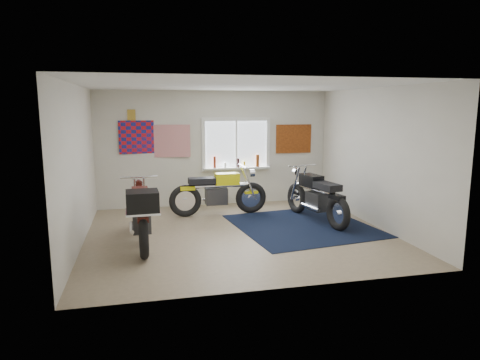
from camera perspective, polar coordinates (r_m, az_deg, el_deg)
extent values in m
plane|color=#9E896B|center=(8.02, -0.19, -7.15)|extent=(5.50, 5.50, 0.00)
plane|color=white|center=(7.68, -0.20, 12.50)|extent=(5.50, 5.50, 0.00)
plane|color=silver|center=(10.18, -3.31, 4.20)|extent=(5.50, 0.00, 5.50)
plane|color=silver|center=(5.36, 5.70, -0.87)|extent=(5.50, 0.00, 5.50)
plane|color=silver|center=(7.62, -20.81, 1.71)|extent=(0.00, 5.00, 5.00)
plane|color=silver|center=(8.76, 17.66, 2.86)|extent=(0.00, 5.00, 5.00)
cube|color=black|center=(8.60, 8.31, -6.05)|extent=(2.81, 2.90, 0.01)
cube|color=white|center=(10.25, -0.53, 4.82)|extent=(1.50, 0.02, 1.10)
cube|color=white|center=(10.20, -0.52, 8.12)|extent=(1.66, 0.06, 0.08)
cube|color=white|center=(10.30, -0.51, 1.54)|extent=(1.66, 0.06, 0.08)
cube|color=white|center=(10.09, -4.91, 4.71)|extent=(0.08, 0.06, 1.10)
cube|color=white|center=(10.43, 3.75, 4.89)|extent=(0.08, 0.06, 1.10)
cube|color=white|center=(10.23, -0.51, 4.81)|extent=(0.04, 0.06, 1.10)
cube|color=white|center=(10.24, -0.44, 1.61)|extent=(1.60, 0.16, 0.04)
cylinder|color=maroon|center=(10.11, -3.40, 2.40)|extent=(0.07, 0.07, 0.28)
cylinder|color=silver|center=(10.16, -1.98, 1.99)|extent=(0.06, 0.06, 0.12)
cylinder|color=black|center=(10.22, -0.25, 2.33)|extent=(0.06, 0.06, 0.22)
cylinder|color=gold|center=(10.26, 0.58, 2.13)|extent=(0.05, 0.05, 0.14)
cylinder|color=#672C0D|center=(10.33, 2.35, 2.62)|extent=(0.09, 0.09, 0.30)
plane|color=red|center=(9.99, -13.01, 5.59)|extent=(1.00, 0.07, 1.00)
plane|color=red|center=(10.00, -9.25, 5.15)|extent=(0.90, 0.09, 0.90)
cube|color=#A6842F|center=(9.97, -14.28, 8.41)|extent=(0.18, 0.02, 0.24)
cube|color=#A54C14|center=(10.64, 7.16, 5.47)|extent=(0.90, 0.03, 0.70)
torus|color=black|center=(9.47, 1.46, -2.37)|extent=(0.70, 0.14, 0.69)
torus|color=black|center=(9.22, -7.31, -2.79)|extent=(0.70, 0.14, 0.69)
cylinder|color=silver|center=(9.47, 1.46, -2.37)|extent=(0.11, 0.10, 0.11)
cylinder|color=silver|center=(9.22, -7.31, -2.79)|extent=(0.11, 0.10, 0.11)
cylinder|color=silver|center=(9.26, -2.88, -0.77)|extent=(1.31, 0.10, 0.09)
cube|color=#2B2C2E|center=(9.29, -3.18, -2.16)|extent=(0.47, 0.29, 0.35)
cylinder|color=silver|center=(9.48, -3.35, -2.57)|extent=(0.57, 0.08, 0.07)
cube|color=yellow|center=(9.27, -1.75, 0.16)|extent=(0.52, 0.27, 0.25)
cube|color=black|center=(9.18, -5.11, -0.10)|extent=(0.57, 0.29, 0.12)
cube|color=yellow|center=(9.17, -7.02, -1.07)|extent=(0.31, 0.17, 0.08)
cube|color=yellow|center=(9.45, 1.47, -1.63)|extent=(0.29, 0.15, 0.05)
cylinder|color=silver|center=(9.30, 0.37, 1.88)|extent=(0.04, 0.64, 0.04)
cylinder|color=silver|center=(9.38, 1.60, 0.92)|extent=(0.10, 0.17, 0.17)
torus|color=black|center=(9.56, 7.56, -2.42)|extent=(0.27, 0.69, 0.67)
torus|color=black|center=(8.36, 12.95, -4.36)|extent=(0.27, 0.69, 0.67)
cylinder|color=silver|center=(9.56, 7.56, -2.42)|extent=(0.13, 0.14, 0.12)
cylinder|color=silver|center=(8.36, 12.95, -4.36)|extent=(0.13, 0.14, 0.12)
cylinder|color=silver|center=(8.88, 10.14, -1.24)|extent=(0.36, 1.34, 0.10)
cube|color=#2B2C2E|center=(8.88, 10.28, -2.79)|extent=(0.39, 0.53, 0.36)
cylinder|color=silver|center=(8.81, 9.34, -3.58)|extent=(0.19, 0.59, 0.07)
cube|color=black|center=(9.01, 9.48, -0.10)|extent=(0.38, 0.58, 0.26)
cube|color=black|center=(8.55, 11.57, -0.83)|extent=(0.41, 0.63, 0.13)
cube|color=black|center=(8.33, 12.82, -2.21)|extent=(0.23, 0.35, 0.09)
cube|color=black|center=(9.53, 7.58, -1.66)|extent=(0.20, 0.32, 0.05)
cylinder|color=silver|center=(9.26, 8.29, 1.94)|extent=(0.66, 0.17, 0.04)
cylinder|color=silver|center=(9.47, 7.57, 1.08)|extent=(0.19, 0.14, 0.17)
torus|color=black|center=(8.25, -13.18, -4.48)|extent=(0.16, 0.69, 0.69)
torus|color=black|center=(6.82, -12.73, -7.48)|extent=(0.16, 0.69, 0.69)
cylinder|color=silver|center=(8.25, -13.18, -4.48)|extent=(0.11, 0.12, 0.12)
cylinder|color=silver|center=(6.82, -12.73, -7.48)|extent=(0.11, 0.12, 0.12)
cylinder|color=silver|center=(7.46, -13.07, -3.49)|extent=(0.14, 1.34, 0.10)
cube|color=#2B2C2E|center=(7.46, -12.99, -5.32)|extent=(0.31, 0.49, 0.36)
cylinder|color=silver|center=(7.49, -14.26, -6.16)|extent=(0.10, 0.58, 0.07)
cube|color=#43110A|center=(7.61, -13.17, -2.08)|extent=(0.29, 0.54, 0.25)
cube|color=black|center=(7.07, -13.00, -3.16)|extent=(0.32, 0.59, 0.13)
cube|color=#43110A|center=(6.80, -12.84, -4.96)|extent=(0.18, 0.32, 0.08)
cube|color=#43110A|center=(8.22, -13.21, -3.63)|extent=(0.16, 0.30, 0.05)
cylinder|color=silver|center=(7.92, -13.34, 0.39)|extent=(0.66, 0.06, 0.04)
cylinder|color=silver|center=(8.16, -13.34, -0.55)|extent=(0.17, 0.11, 0.17)
cube|color=black|center=(6.57, -12.88, -2.80)|extent=(0.49, 0.46, 0.32)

